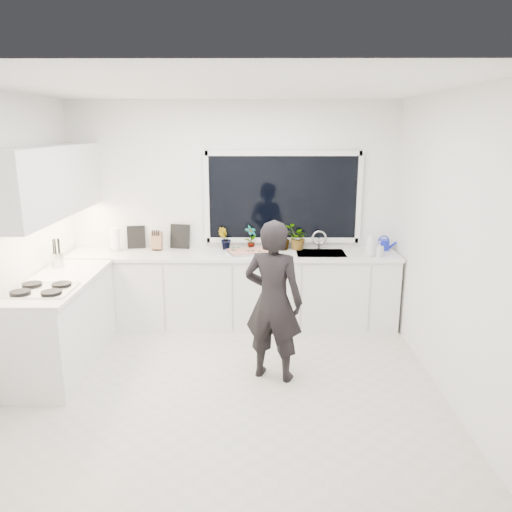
{
  "coord_description": "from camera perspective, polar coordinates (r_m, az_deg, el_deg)",
  "views": [
    {
      "loc": [
        0.31,
        -4.35,
        2.37
      ],
      "look_at": [
        0.28,
        0.4,
        1.15
      ],
      "focal_mm": 35.0,
      "sensor_mm": 36.0,
      "label": 1
    }
  ],
  "objects": [
    {
      "name": "floor",
      "position": [
        4.97,
        -3.38,
        -14.25
      ],
      "size": [
        4.0,
        3.5,
        0.02
      ],
      "primitive_type": "cube",
      "color": "beige",
      "rests_on": "ground"
    },
    {
      "name": "wall_back",
      "position": [
        6.2,
        -2.52,
        4.92
      ],
      "size": [
        4.0,
        0.02,
        2.7
      ],
      "primitive_type": "cube",
      "color": "white",
      "rests_on": "ground"
    },
    {
      "name": "wall_left",
      "position": [
        5.03,
        -27.11,
        1.12
      ],
      "size": [
        0.02,
        3.5,
        2.7
      ],
      "primitive_type": "cube",
      "color": "white",
      "rests_on": "ground"
    },
    {
      "name": "wall_right",
      "position": [
        4.78,
        21.18,
        1.1
      ],
      "size": [
        0.02,
        3.5,
        2.7
      ],
      "primitive_type": "cube",
      "color": "white",
      "rests_on": "ground"
    },
    {
      "name": "ceiling",
      "position": [
        4.37,
        -3.94,
        18.84
      ],
      "size": [
        4.0,
        3.5,
        0.02
      ],
      "primitive_type": "cube",
      "color": "white",
      "rests_on": "wall_back"
    },
    {
      "name": "window",
      "position": [
        6.13,
        3.08,
        6.71
      ],
      "size": [
        1.8,
        0.02,
        1.0
      ],
      "primitive_type": "cube",
      "color": "black",
      "rests_on": "wall_back"
    },
    {
      "name": "base_cabinets_back",
      "position": [
        6.12,
        -2.57,
        -3.99
      ],
      "size": [
        3.92,
        0.58,
        0.88
      ],
      "primitive_type": "cube",
      "color": "white",
      "rests_on": "floor"
    },
    {
      "name": "base_cabinets_left",
      "position": [
        5.45,
        -21.16,
        -7.34
      ],
      "size": [
        0.58,
        1.6,
        0.88
      ],
      "primitive_type": "cube",
      "color": "white",
      "rests_on": "floor"
    },
    {
      "name": "countertop_back",
      "position": [
        5.98,
        -2.63,
        0.16
      ],
      "size": [
        3.94,
        0.62,
        0.04
      ],
      "primitive_type": "cube",
      "color": "silver",
      "rests_on": "base_cabinets_back"
    },
    {
      "name": "countertop_left",
      "position": [
        5.31,
        -21.6,
        -2.71
      ],
      "size": [
        0.62,
        1.6,
        0.04
      ],
      "primitive_type": "cube",
      "color": "silver",
      "rests_on": "base_cabinets_left"
    },
    {
      "name": "upper_cabinets",
      "position": [
        5.49,
        -22.35,
        7.91
      ],
      "size": [
        0.34,
        2.1,
        0.7
      ],
      "primitive_type": "cube",
      "color": "white",
      "rests_on": "wall_left"
    },
    {
      "name": "sink",
      "position": [
        6.03,
        7.39,
        -0.11
      ],
      "size": [
        0.58,
        0.42,
        0.14
      ],
      "primitive_type": "cube",
      "color": "silver",
      "rests_on": "countertop_back"
    },
    {
      "name": "faucet",
      "position": [
        6.19,
        7.22,
        1.79
      ],
      "size": [
        0.03,
        0.03,
        0.22
      ],
      "primitive_type": "cylinder",
      "color": "silver",
      "rests_on": "countertop_back"
    },
    {
      "name": "stovetop",
      "position": [
        5.0,
        -23.31,
        -3.49
      ],
      "size": [
        0.56,
        0.48,
        0.03
      ],
      "primitive_type": "cube",
      "color": "black",
      "rests_on": "countertop_left"
    },
    {
      "name": "person",
      "position": [
        4.74,
        1.99,
        -5.19
      ],
      "size": [
        0.66,
        0.54,
        1.56
      ],
      "primitive_type": "imported",
      "rotation": [
        0.0,
        0.0,
        2.8
      ],
      "color": "black",
      "rests_on": "floor"
    },
    {
      "name": "pizza_tray",
      "position": [
        5.95,
        -0.93,
        0.44
      ],
      "size": [
        0.57,
        0.49,
        0.03
      ],
      "primitive_type": "cube",
      "rotation": [
        0.0,
        0.0,
        0.34
      ],
      "color": "silver",
      "rests_on": "countertop_back"
    },
    {
      "name": "pizza",
      "position": [
        5.94,
        -0.93,
        0.6
      ],
      "size": [
        0.52,
        0.44,
        0.01
      ],
      "primitive_type": "cube",
      "rotation": [
        0.0,
        0.0,
        0.34
      ],
      "color": "red",
      "rests_on": "pizza_tray"
    },
    {
      "name": "watering_can",
      "position": [
        6.3,
        14.36,
        1.26
      ],
      "size": [
        0.17,
        0.17,
        0.13
      ],
      "primitive_type": "cylinder",
      "rotation": [
        0.0,
        0.0,
        0.23
      ],
      "color": "#1420BF",
      "rests_on": "countertop_back"
    },
    {
      "name": "paper_towel_roll",
      "position": [
        6.29,
        -15.76,
        1.75
      ],
      "size": [
        0.15,
        0.15,
        0.26
      ],
      "primitive_type": "cylinder",
      "rotation": [
        0.0,
        0.0,
        -0.44
      ],
      "color": "white",
      "rests_on": "countertop_back"
    },
    {
      "name": "knife_block",
      "position": [
        6.22,
        -11.28,
        1.68
      ],
      "size": [
        0.13,
        0.1,
        0.22
      ],
      "primitive_type": "cube",
      "rotation": [
        0.0,
        0.0,
        0.0
      ],
      "color": "brown",
      "rests_on": "countertop_back"
    },
    {
      "name": "utensil_crock",
      "position": [
        5.75,
        -21.73,
        -0.42
      ],
      "size": [
        0.17,
        0.17,
        0.16
      ],
      "primitive_type": "cylinder",
      "rotation": [
        0.0,
        0.0,
        0.37
      ],
      "color": "#BDBCC1",
      "rests_on": "countertop_left"
    },
    {
      "name": "picture_frame_large",
      "position": [
        6.36,
        -13.53,
        2.13
      ],
      "size": [
        0.22,
        0.06,
        0.28
      ],
      "primitive_type": "cube",
      "rotation": [
        0.0,
        0.0,
        0.17
      ],
      "color": "black",
      "rests_on": "countertop_back"
    },
    {
      "name": "picture_frame_small",
      "position": [
        6.25,
        -8.67,
        2.24
      ],
      "size": [
        0.25,
        0.07,
        0.3
      ],
      "primitive_type": "cube",
      "rotation": [
        0.0,
        0.0,
        -0.2
      ],
      "color": "black",
      "rests_on": "countertop_back"
    },
    {
      "name": "herb_plants",
      "position": [
        6.1,
        2.6,
        2.11
      ],
      "size": [
        1.15,
        0.36,
        0.31
      ],
      "color": "#26662D",
      "rests_on": "countertop_back"
    },
    {
      "name": "soap_bottles",
      "position": [
        5.95,
        13.16,
        1.24
      ],
      "size": [
        0.22,
        0.13,
        0.3
      ],
      "color": "#D8BF66",
      "rests_on": "countertop_back"
    }
  ]
}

